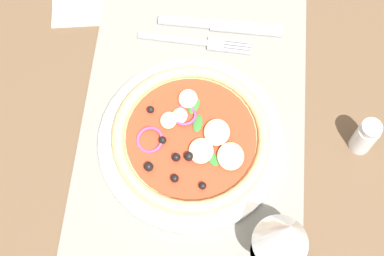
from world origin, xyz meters
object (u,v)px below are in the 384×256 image
at_px(plate, 193,141).
at_px(knife, 222,26).
at_px(pizza, 193,137).
at_px(fork, 201,42).
at_px(pepper_shaker, 365,134).
at_px(wine_glass, 285,236).

height_order(plate, knife, plate).
height_order(pizza, knife, pizza).
distance_m(fork, pepper_shaker, 0.29).
bearing_deg(plate, knife, 172.29).
height_order(pizza, fork, pizza).
xyz_separation_m(pizza, knife, (-0.20, 0.03, -0.02)).
bearing_deg(plate, wine_glass, 39.72).
distance_m(fork, knife, 0.05).
xyz_separation_m(pizza, fork, (-0.17, -0.00, -0.02)).
distance_m(plate, pizza, 0.02).
relative_size(pizza, pepper_shaker, 3.40).
bearing_deg(pepper_shaker, fork, -120.78).
relative_size(pizza, wine_glass, 1.53).
bearing_deg(pizza, plate, -116.50).
bearing_deg(wine_glass, knife, -164.86).
height_order(fork, knife, knife).
relative_size(plate, pepper_shaker, 4.03).
height_order(fork, pepper_shaker, pepper_shaker).
distance_m(pizza, fork, 0.17).
bearing_deg(knife, plate, -96.87).
xyz_separation_m(pizza, wine_glass, (0.15, 0.12, 0.08)).
height_order(plate, pizza, pizza).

